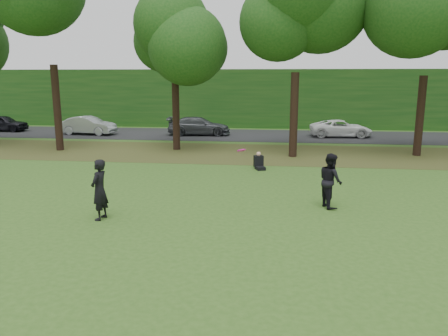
# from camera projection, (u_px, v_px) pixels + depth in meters

# --- Properties ---
(ground) EXTENTS (120.00, 120.00, 0.00)m
(ground) POSITION_uv_depth(u_px,v_px,m) (169.00, 228.00, 12.97)
(ground) COLOR #2F541A
(ground) RESTS_ON ground
(leaf_litter) EXTENTS (60.00, 7.00, 0.01)m
(leaf_litter) POSITION_uv_depth(u_px,v_px,m) (223.00, 153.00, 25.59)
(leaf_litter) COLOR #4F3B1C
(leaf_litter) RESTS_ON ground
(street) EXTENTS (70.00, 7.00, 0.02)m
(street) POSITION_uv_depth(u_px,v_px,m) (236.00, 135.00, 33.36)
(street) COLOR black
(street) RESTS_ON ground
(far_hedge) EXTENTS (70.00, 3.00, 5.00)m
(far_hedge) POSITION_uv_depth(u_px,v_px,m) (243.00, 98.00, 38.67)
(far_hedge) COLOR #164413
(far_hedge) RESTS_ON ground
(player_left) EXTENTS (0.54, 0.75, 1.92)m
(player_left) POSITION_uv_depth(u_px,v_px,m) (99.00, 190.00, 13.54)
(player_left) COLOR black
(player_left) RESTS_ON ground
(player_right) EXTENTS (0.96, 1.09, 1.87)m
(player_right) POSITION_uv_depth(u_px,v_px,m) (331.00, 180.00, 14.84)
(player_right) COLOR black
(player_right) RESTS_ON ground
(parked_cars) EXTENTS (41.09, 3.89, 1.50)m
(parked_cars) POSITION_uv_depth(u_px,v_px,m) (238.00, 127.00, 32.50)
(parked_cars) COLOR black
(parked_cars) RESTS_ON street
(frisbee) EXTENTS (0.35, 0.34, 0.17)m
(frisbee) POSITION_uv_depth(u_px,v_px,m) (241.00, 150.00, 13.73)
(frisbee) COLOR #E2139A
(frisbee) RESTS_ON ground
(seated_person) EXTENTS (0.63, 0.83, 0.83)m
(seated_person) POSITION_uv_depth(u_px,v_px,m) (259.00, 163.00, 21.14)
(seated_person) COLOR black
(seated_person) RESTS_ON ground
(tree_line) EXTENTS (55.30, 7.90, 12.31)m
(tree_line) POSITION_uv_depth(u_px,v_px,m) (217.00, 12.00, 23.95)
(tree_line) COLOR black
(tree_line) RESTS_ON ground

